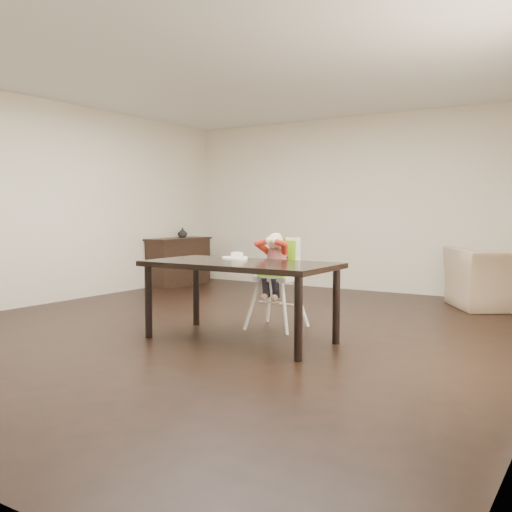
{
  "coord_description": "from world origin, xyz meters",
  "views": [
    {
      "loc": [
        3.39,
        -4.86,
        1.21
      ],
      "look_at": [
        0.32,
        -0.02,
        0.77
      ],
      "focal_mm": 40.0,
      "sensor_mm": 36.0,
      "label": 1
    }
  ],
  "objects_px": {
    "armchair": "(503,268)",
    "sideboard": "(179,261)",
    "dining_table": "(240,270)",
    "high_chair": "(278,261)"
  },
  "relations": [
    {
      "from": "armchair",
      "to": "sideboard",
      "type": "height_order",
      "value": "armchair"
    },
    {
      "from": "dining_table",
      "to": "high_chair",
      "type": "distance_m",
      "value": 0.71
    },
    {
      "from": "armchair",
      "to": "sideboard",
      "type": "distance_m",
      "value": 4.99
    },
    {
      "from": "dining_table",
      "to": "armchair",
      "type": "relative_size",
      "value": 1.53
    },
    {
      "from": "high_chair",
      "to": "dining_table",
      "type": "bearing_deg",
      "value": -92.17
    },
    {
      "from": "dining_table",
      "to": "high_chair",
      "type": "bearing_deg",
      "value": 90.25
    },
    {
      "from": "dining_table",
      "to": "sideboard",
      "type": "bearing_deg",
      "value": 137.66
    },
    {
      "from": "sideboard",
      "to": "armchair",
      "type": "bearing_deg",
      "value": 3.85
    },
    {
      "from": "high_chair",
      "to": "sideboard",
      "type": "height_order",
      "value": "high_chair"
    },
    {
      "from": "dining_table",
      "to": "sideboard",
      "type": "xyz_separation_m",
      "value": [
        -3.19,
        2.91,
        -0.27
      ]
    }
  ]
}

